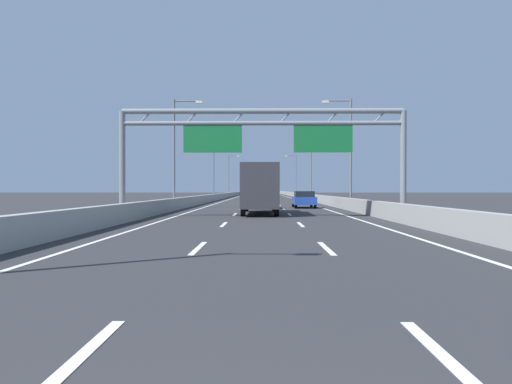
{
  "coord_description": "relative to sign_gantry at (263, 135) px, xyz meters",
  "views": [
    {
      "loc": [
        -0.0,
        -0.98,
        1.67
      ],
      "look_at": [
        -1.05,
        80.51,
        1.17
      ],
      "focal_mm": 33.7,
      "sensor_mm": 36.0,
      "label": 1
    }
  ],
  "objects": [
    {
      "name": "ground_plane",
      "position": [
        -0.07,
        73.09,
        -4.83
      ],
      "size": [
        260.0,
        260.0,
        0.0
      ],
      "primitive_type": "plane",
      "color": "#2D2D30"
    },
    {
      "name": "lane_dash_left_0",
      "position": [
        -1.87,
        -23.41,
        -4.82
      ],
      "size": [
        0.16,
        3.0,
        0.01
      ],
      "primitive_type": "cube",
      "color": "white",
      "rests_on": "ground_plane"
    },
    {
      "name": "lane_dash_left_1",
      "position": [
        -1.87,
        -14.41,
        -4.82
      ],
      "size": [
        0.16,
        3.0,
        0.01
      ],
      "primitive_type": "cube",
      "color": "white",
      "rests_on": "ground_plane"
    },
    {
      "name": "lane_dash_left_2",
      "position": [
        -1.87,
        -5.41,
        -4.82
      ],
      "size": [
        0.16,
        3.0,
        0.01
      ],
      "primitive_type": "cube",
      "color": "white",
      "rests_on": "ground_plane"
    },
    {
      "name": "lane_dash_left_3",
      "position": [
        -1.87,
        3.59,
        -4.82
      ],
      "size": [
        0.16,
        3.0,
        0.01
      ],
      "primitive_type": "cube",
      "color": "white",
      "rests_on": "ground_plane"
    },
    {
      "name": "lane_dash_left_4",
      "position": [
        -1.87,
        12.59,
        -4.82
      ],
      "size": [
        0.16,
        3.0,
        0.01
      ],
      "primitive_type": "cube",
      "color": "white",
      "rests_on": "ground_plane"
    },
    {
      "name": "lane_dash_left_5",
      "position": [
        -1.87,
        21.59,
        -4.82
      ],
      "size": [
        0.16,
        3.0,
        0.01
      ],
      "primitive_type": "cube",
      "color": "white",
      "rests_on": "ground_plane"
    },
    {
      "name": "lane_dash_left_6",
      "position": [
        -1.87,
        30.59,
        -4.82
      ],
      "size": [
        0.16,
        3.0,
        0.01
      ],
      "primitive_type": "cube",
      "color": "white",
      "rests_on": "ground_plane"
    },
    {
      "name": "lane_dash_left_7",
      "position": [
        -1.87,
        39.59,
        -4.82
      ],
      "size": [
        0.16,
        3.0,
        0.01
      ],
      "primitive_type": "cube",
      "color": "white",
      "rests_on": "ground_plane"
    },
    {
      "name": "lane_dash_left_8",
      "position": [
        -1.87,
        48.59,
        -4.82
      ],
      "size": [
        0.16,
        3.0,
        0.01
      ],
      "primitive_type": "cube",
      "color": "white",
      "rests_on": "ground_plane"
    },
    {
      "name": "lane_dash_left_9",
      "position": [
        -1.87,
        57.59,
        -4.82
      ],
      "size": [
        0.16,
        3.0,
        0.01
      ],
      "primitive_type": "cube",
      "color": "white",
      "rests_on": "ground_plane"
    },
    {
      "name": "lane_dash_left_10",
      "position": [
        -1.87,
        66.59,
        -4.82
      ],
      "size": [
        0.16,
        3.0,
        0.01
      ],
      "primitive_type": "cube",
      "color": "white",
      "rests_on": "ground_plane"
    },
    {
      "name": "lane_dash_left_11",
      "position": [
        -1.87,
        75.59,
        -4.82
      ],
      "size": [
        0.16,
        3.0,
        0.01
      ],
      "primitive_type": "cube",
      "color": "white",
      "rests_on": "ground_plane"
    },
    {
      "name": "lane_dash_left_12",
      "position": [
        -1.87,
        84.59,
        -4.82
      ],
      "size": [
        0.16,
        3.0,
        0.01
      ],
      "primitive_type": "cube",
      "color": "white",
      "rests_on": "ground_plane"
    },
    {
      "name": "lane_dash_left_13",
      "position": [
        -1.87,
        93.59,
        -4.82
      ],
      "size": [
        0.16,
        3.0,
        0.01
      ],
      "primitive_type": "cube",
      "color": "white",
      "rests_on": "ground_plane"
    },
    {
      "name": "lane_dash_left_14",
      "position": [
        -1.87,
        102.59,
        -4.82
      ],
      "size": [
        0.16,
        3.0,
        0.01
      ],
      "primitive_type": "cube",
      "color": "white",
      "rests_on": "ground_plane"
    },
    {
      "name": "lane_dash_left_15",
      "position": [
        -1.87,
        111.59,
        -4.82
      ],
      "size": [
        0.16,
        3.0,
        0.01
      ],
      "primitive_type": "cube",
      "color": "white",
      "rests_on": "ground_plane"
    },
    {
      "name": "lane_dash_left_16",
      "position": [
        -1.87,
        120.59,
        -4.82
      ],
      "size": [
        0.16,
        3.0,
        0.01
      ],
      "primitive_type": "cube",
      "color": "white",
      "rests_on": "ground_plane"
    },
    {
      "name": "lane_dash_left_17",
      "position": [
        -1.87,
        129.59,
        -4.82
      ],
      "size": [
        0.16,
        3.0,
        0.01
      ],
      "primitive_type": "cube",
      "color": "white",
      "rests_on": "ground_plane"
    },
    {
      "name": "lane_dash_right_0",
      "position": [
        1.73,
        -23.41,
        -4.82
      ],
      "size": [
        0.16,
        3.0,
        0.01
      ],
      "primitive_type": "cube",
      "color": "white",
      "rests_on": "ground_plane"
    },
    {
      "name": "lane_dash_right_1",
      "position": [
        1.73,
        -14.41,
        -4.82
      ],
      "size": [
        0.16,
        3.0,
        0.01
      ],
      "primitive_type": "cube",
      "color": "white",
      "rests_on": "ground_plane"
    },
    {
      "name": "lane_dash_right_2",
      "position": [
        1.73,
        -5.41,
        -4.82
      ],
      "size": [
        0.16,
        3.0,
        0.01
      ],
      "primitive_type": "cube",
      "color": "white",
      "rests_on": "ground_plane"
    },
    {
      "name": "lane_dash_right_3",
      "position": [
        1.73,
        3.59,
        -4.82
      ],
      "size": [
        0.16,
        3.0,
        0.01
      ],
      "primitive_type": "cube",
      "color": "white",
      "rests_on": "ground_plane"
    },
    {
      "name": "lane_dash_right_4",
      "position": [
        1.73,
        12.59,
        -4.82
      ],
      "size": [
        0.16,
        3.0,
        0.01
      ],
      "primitive_type": "cube",
      "color": "white",
      "rests_on": "ground_plane"
    },
    {
      "name": "lane_dash_right_5",
      "position": [
        1.73,
        21.59,
        -4.82
      ],
      "size": [
        0.16,
        3.0,
        0.01
      ],
      "primitive_type": "cube",
      "color": "white",
      "rests_on": "ground_plane"
    },
    {
      "name": "lane_dash_right_6",
      "position": [
        1.73,
        30.59,
        -4.82
      ],
      "size": [
        0.16,
        3.0,
        0.01
      ],
      "primitive_type": "cube",
      "color": "white",
      "rests_on": "ground_plane"
    },
    {
      "name": "lane_dash_right_7",
      "position": [
        1.73,
        39.59,
        -4.82
      ],
      "size": [
        0.16,
        3.0,
        0.01
      ],
      "primitive_type": "cube",
      "color": "white",
      "rests_on": "ground_plane"
    },
    {
      "name": "lane_dash_right_8",
      "position": [
        1.73,
        48.59,
        -4.82
      ],
      "size": [
        0.16,
        3.0,
        0.01
      ],
      "primitive_type": "cube",
      "color": "white",
      "rests_on": "ground_plane"
    },
    {
      "name": "lane_dash_right_9",
      "position": [
        1.73,
        57.59,
        -4.82
      ],
      "size": [
        0.16,
        3.0,
        0.01
      ],
      "primitive_type": "cube",
      "color": "white",
      "rests_on": "ground_plane"
    },
    {
      "name": "lane_dash_right_10",
      "position": [
        1.73,
        66.59,
        -4.82
      ],
      "size": [
        0.16,
        3.0,
        0.01
      ],
      "primitive_type": "cube",
      "color": "white",
      "rests_on": "ground_plane"
    },
    {
      "name": "lane_dash_right_11",
      "position": [
        1.73,
        75.59,
        -4.82
      ],
      "size": [
        0.16,
        3.0,
        0.01
      ],
      "primitive_type": "cube",
      "color": "white",
      "rests_on": "ground_plane"
    },
    {
      "name": "lane_dash_right_12",
      "position": [
        1.73,
        84.59,
        -4.82
      ],
      "size": [
        0.16,
        3.0,
        0.01
      ],
      "primitive_type": "cube",
      "color": "white",
      "rests_on": "ground_plane"
    },
    {
      "name": "lane_dash_right_13",
      "position": [
        1.73,
        93.59,
        -4.82
      ],
      "size": [
        0.16,
        3.0,
        0.01
      ],
      "primitive_type": "cube",
      "color": "white",
      "rests_on": "ground_plane"
    },
    {
      "name": "lane_dash_right_14",
      "position": [
        1.73,
        102.59,
        -4.82
      ],
      "size": [
        0.16,
        3.0,
        0.01
      ],
      "primitive_type": "cube",
      "color": "white",
      "rests_on": "ground_plane"
    },
    {
      "name": "lane_dash_right_15",
      "position": [
        1.73,
        111.59,
        -4.82
      ],
      "size": [
        0.16,
        3.0,
        0.01
      ],
      "primitive_type": "cube",
      "color": "white",
      "rests_on": "ground_plane"
    },
    {
      "name": "lane_dash_right_16",
      "position": [
        1.73,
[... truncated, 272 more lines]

